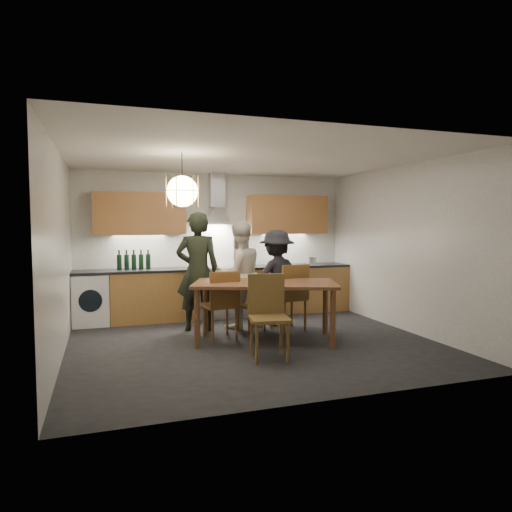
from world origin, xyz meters
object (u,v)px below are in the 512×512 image
object	(u,v)px
person_mid	(239,275)
wine_bottles	(134,260)
person_left	(198,271)
mixing_bowl	(279,264)
chair_front	(268,310)
dining_table	(265,289)
chair_back_left	(222,300)
stock_pot	(311,261)
person_right	(277,278)

from	to	relation	value
person_mid	wine_bottles	size ratio (longest dim) A/B	3.08
person_mid	wine_bottles	distance (m)	1.86
person_left	mixing_bowl	size ratio (longest dim) A/B	5.90
chair_front	wine_bottles	bearing A→B (deg)	127.38
dining_table	chair_back_left	world-z (taller)	chair_back_left
chair_back_left	person_mid	bearing A→B (deg)	-129.87
stock_pot	person_right	bearing A→B (deg)	-138.40
dining_table	person_left	world-z (taller)	person_left
chair_back_left	mixing_bowl	world-z (taller)	chair_back_left
chair_back_left	chair_front	size ratio (longest dim) A/B	0.96
stock_pot	wine_bottles	xyz separation A→B (m)	(-3.32, 0.01, 0.10)
person_right	mixing_bowl	bearing A→B (deg)	-124.55
chair_back_left	person_left	world-z (taller)	person_left
chair_back_left	person_left	xyz separation A→B (m)	(-0.21, 0.71, 0.36)
person_left	person_mid	bearing A→B (deg)	-166.28
dining_table	person_right	world-z (taller)	person_right
person_left	person_right	distance (m)	1.33
stock_pot	wine_bottles	bearing A→B (deg)	179.86
chair_front	person_mid	distance (m)	1.74
wine_bottles	person_left	bearing A→B (deg)	-46.31
person_mid	mixing_bowl	size ratio (longest dim) A/B	5.44
dining_table	person_right	distance (m)	1.07
wine_bottles	chair_back_left	bearing A→B (deg)	-55.89
chair_back_left	wine_bottles	xyz separation A→B (m)	(-1.12, 1.66, 0.49)
dining_table	chair_front	distance (m)	0.83
person_mid	mixing_bowl	distance (m)	1.36
person_mid	person_right	world-z (taller)	person_mid
dining_table	person_mid	size ratio (longest dim) A/B	1.30
chair_back_left	wine_bottles	size ratio (longest dim) A/B	1.80
chair_back_left	mixing_bowl	bearing A→B (deg)	-139.95
person_left	person_mid	world-z (taller)	person_left
person_mid	mixing_bowl	world-z (taller)	person_mid
chair_back_left	person_mid	world-z (taller)	person_mid
chair_front	person_left	size ratio (longest dim) A/B	0.56
chair_back_left	person_right	distance (m)	1.31
chair_back_left	person_right	xyz separation A→B (m)	(1.10, 0.68, 0.21)
person_left	wine_bottles	world-z (taller)	person_left
mixing_bowl	stock_pot	size ratio (longest dim) A/B	1.68
person_mid	wine_bottles	xyz separation A→B (m)	(-1.58, 0.97, 0.21)
chair_front	person_right	bearing A→B (deg)	74.34
person_right	wine_bottles	bearing A→B (deg)	-34.79
dining_table	stock_pot	distance (m)	2.51
chair_front	person_mid	size ratio (longest dim) A/B	0.61
chair_front	person_right	xyz separation A→B (m)	(0.78, 1.70, 0.19)
person_left	wine_bottles	distance (m)	1.32
mixing_bowl	stock_pot	xyz separation A→B (m)	(0.71, 0.08, 0.03)
chair_back_left	wine_bottles	distance (m)	2.06
chair_back_left	mixing_bowl	size ratio (longest dim) A/B	3.18
mixing_bowl	person_mid	bearing A→B (deg)	-139.70
mixing_bowl	person_left	bearing A→B (deg)	-153.19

